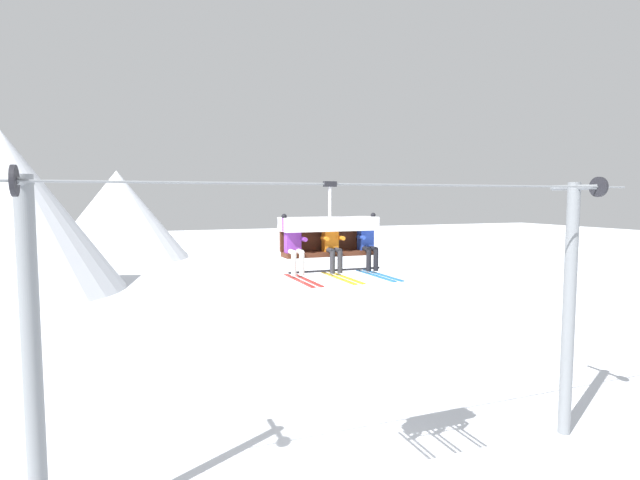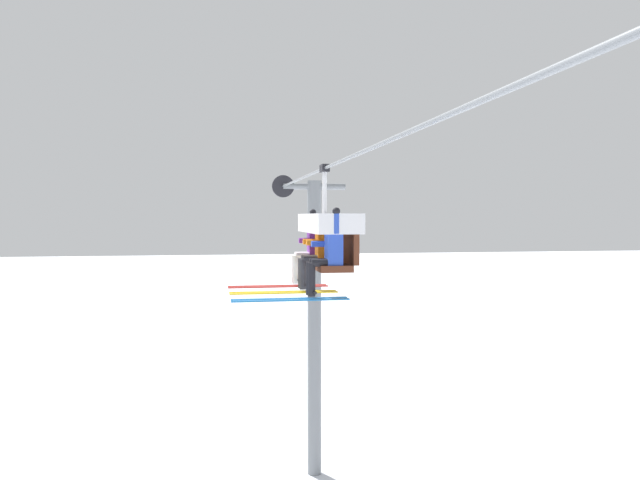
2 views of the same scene
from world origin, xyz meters
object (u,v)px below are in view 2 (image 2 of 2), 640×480
object	(u,v)px
lift_tower_near	(314,319)
chairlift_chair	(329,232)
skier_blue	(326,252)
skier_purple	(308,247)
skier_orange	(315,251)

from	to	relation	value
lift_tower_near	chairlift_chair	size ratio (longest dim) A/B	3.58
chairlift_chair	skier_blue	xyz separation A→B (m)	(0.87, -0.21, -0.27)
skier_purple	skier_blue	size ratio (longest dim) A/B	1.00
lift_tower_near	skier_orange	distance (m)	6.38
lift_tower_near	skier_blue	xyz separation A→B (m)	(6.82, -0.92, 2.12)
chairlift_chair	skier_orange	size ratio (longest dim) A/B	1.27
skier_blue	skier_orange	bearing A→B (deg)	-179.55
skier_purple	skier_orange	size ratio (longest dim) A/B	1.00
chairlift_chair	skier_blue	world-z (taller)	chairlift_chair
skier_orange	skier_blue	distance (m)	0.87
lift_tower_near	skier_blue	bearing A→B (deg)	-7.70
lift_tower_near	skier_purple	xyz separation A→B (m)	(5.09, -0.92, 2.12)
skier_purple	skier_blue	xyz separation A→B (m)	(1.74, 0.00, 0.00)
chairlift_chair	skier_orange	world-z (taller)	chairlift_chair
skier_orange	skier_purple	bearing A→B (deg)	179.55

